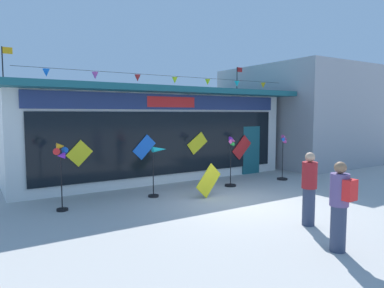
# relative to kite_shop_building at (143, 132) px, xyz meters

# --- Properties ---
(ground_plane) EXTENTS (80.00, 80.00, 0.00)m
(ground_plane) POSITION_rel_kite_shop_building_xyz_m (0.19, -5.79, -1.76)
(ground_plane) COLOR #ADAAA5
(kite_shop_building) EXTENTS (11.11, 5.83, 4.82)m
(kite_shop_building) POSITION_rel_kite_shop_building_xyz_m (0.00, 0.00, 0.00)
(kite_shop_building) COLOR silver
(kite_shop_building) RESTS_ON ground_plane
(wind_spinner_far_left) EXTENTS (0.42, 0.30, 1.80)m
(wind_spinner_far_left) POSITION_rel_kite_shop_building_xyz_m (-4.19, -4.06, -0.47)
(wind_spinner_far_left) COLOR black
(wind_spinner_far_left) RESTS_ON ground_plane
(wind_spinner_left) EXTENTS (0.61, 0.33, 1.54)m
(wind_spinner_left) POSITION_rel_kite_shop_building_xyz_m (-1.35, -3.94, -0.75)
(wind_spinner_left) COLOR black
(wind_spinner_left) RESTS_ON ground_plane
(wind_spinner_center_left) EXTENTS (0.40, 0.40, 1.76)m
(wind_spinner_center_left) POSITION_rel_kite_shop_building_xyz_m (1.49, -4.01, -0.85)
(wind_spinner_center_left) COLOR black
(wind_spinner_center_left) RESTS_ON ground_plane
(wind_spinner_center_right) EXTENTS (0.40, 0.40, 1.74)m
(wind_spinner_center_right) POSITION_rel_kite_shop_building_xyz_m (3.93, -4.14, -0.85)
(wind_spinner_center_right) COLOR black
(wind_spinner_center_right) RESTS_ON ground_plane
(person_near_camera) EXTENTS (0.34, 0.34, 1.68)m
(person_near_camera) POSITION_rel_kite_shop_building_xyz_m (0.30, -8.29, -0.90)
(person_near_camera) COLOR #333D56
(person_near_camera) RESTS_ON ground_plane
(person_mid_plaza) EXTENTS (0.34, 0.46, 1.68)m
(person_mid_plaza) POSITION_rel_kite_shop_building_xyz_m (-0.48, -9.61, -0.87)
(person_mid_plaza) COLOR #333D56
(person_mid_plaza) RESTS_ON ground_plane
(display_kite_on_ground) EXTENTS (1.02, 0.19, 1.02)m
(display_kite_on_ground) POSITION_rel_kite_shop_building_xyz_m (-0.08, -4.87, -1.25)
(display_kite_on_ground) COLOR yellow
(display_kite_on_ground) RESTS_ON ground_plane
(neighbour_building) EXTENTS (7.50, 6.58, 4.87)m
(neighbour_building) POSITION_rel_kite_shop_building_xyz_m (9.43, -0.82, 0.68)
(neighbour_building) COLOR #99999E
(neighbour_building) RESTS_ON ground_plane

